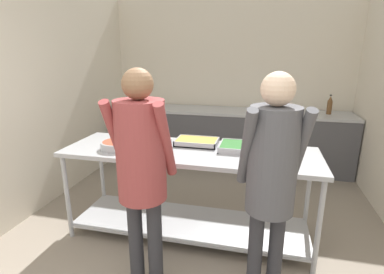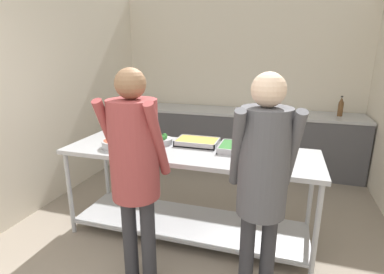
{
  "view_description": "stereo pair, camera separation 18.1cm",
  "coord_description": "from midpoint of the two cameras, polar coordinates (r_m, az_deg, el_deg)",
  "views": [
    {
      "loc": [
        0.56,
        -0.89,
        1.78
      ],
      "look_at": [
        -0.08,
        1.79,
        0.99
      ],
      "focal_mm": 28.0,
      "sensor_mm": 36.0,
      "label": 1
    },
    {
      "loc": [
        0.74,
        -0.84,
        1.78
      ],
      "look_at": [
        -0.08,
        1.79,
        0.99
      ],
      "focal_mm": 28.0,
      "sensor_mm": 36.0,
      "label": 2
    }
  ],
  "objects": [
    {
      "name": "wall_rear",
      "position": [
        5.04,
        9.98,
        10.53
      ],
      "size": [
        3.94,
        0.06,
        2.65
      ],
      "color": "beige",
      "rests_on": "ground_plane"
    },
    {
      "name": "wall_left",
      "position": [
        3.93,
        -24.33,
        7.88
      ],
      "size": [
        0.06,
        4.23,
        2.65
      ],
      "color": "beige",
      "rests_on": "ground_plane"
    },
    {
      "name": "back_counter",
      "position": [
        4.84,
        8.9,
        -0.2
      ],
      "size": [
        3.78,
        0.65,
        0.9
      ],
      "color": "#4C4C51",
      "rests_on": "ground_plane"
    },
    {
      "name": "serving_counter",
      "position": [
        2.91,
        1.2,
        -7.9
      ],
      "size": [
        2.37,
        0.75,
        0.89
      ],
      "color": "#ADAFB5",
      "rests_on": "ground_plane"
    },
    {
      "name": "sauce_pan",
      "position": [
        2.95,
        -12.15,
        -1.16
      ],
      "size": [
        0.45,
        0.31,
        0.07
      ],
      "color": "#ADAFB5",
      "rests_on": "serving_counter"
    },
    {
      "name": "broccoli_bowl",
      "position": [
        2.99,
        -3.96,
        -0.62
      ],
      "size": [
        0.21,
        0.21,
        0.1
      ],
      "color": "#B2B2B7",
      "rests_on": "serving_counter"
    },
    {
      "name": "serving_tray_vegetables",
      "position": [
        2.97,
        2.78,
        -0.99
      ],
      "size": [
        0.41,
        0.27,
        0.05
      ],
      "color": "#ADAFB5",
      "rests_on": "serving_counter"
    },
    {
      "name": "serving_tray_roast",
      "position": [
        2.83,
        10.73,
        -2.09
      ],
      "size": [
        0.36,
        0.34,
        0.05
      ],
      "color": "#ADAFB5",
      "rests_on": "serving_counter"
    },
    {
      "name": "plate_stack",
      "position": [
        2.51,
        17.45,
        -4.87
      ],
      "size": [
        0.24,
        0.24,
        0.06
      ],
      "color": "white",
      "rests_on": "serving_counter"
    },
    {
      "name": "guest_serving_left",
      "position": [
        2.14,
        -8.5,
        -4.42
      ],
      "size": [
        0.44,
        0.35,
        1.69
      ],
      "color": "#2D2D33",
      "rests_on": "ground_plane"
    },
    {
      "name": "guest_serving_right",
      "position": [
        1.98,
        15.92,
        -6.52
      ],
      "size": [
        0.47,
        0.4,
        1.67
      ],
      "color": "#2D2D33",
      "rests_on": "ground_plane"
    },
    {
      "name": "water_bottle",
      "position": [
        4.78,
        27.46,
        5.1
      ],
      "size": [
        0.07,
        0.07,
        0.28
      ],
      "color": "brown",
      "rests_on": "back_counter"
    }
  ]
}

